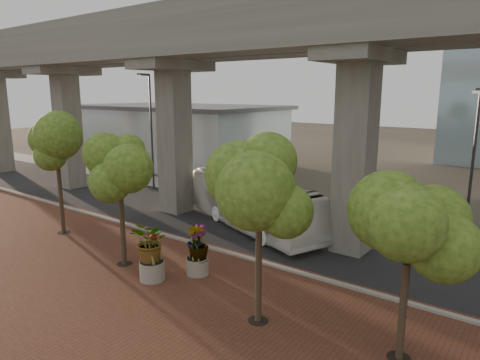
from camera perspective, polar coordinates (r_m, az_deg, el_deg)
The scene contains 18 objects.
ground at distance 23.31m, azimuth -1.39°, elevation -7.65°, with size 160.00×160.00×0.00m, color #312E24.
brick_plaza at distance 18.18m, azimuth -17.64°, elevation -13.93°, with size 70.00×13.00×0.06m, color brown.
asphalt_road at distance 24.82m, azimuth 1.48°, elevation -6.38°, with size 90.00×8.00×0.04m, color black.
curb_strip at distance 21.84m, azimuth -4.67°, elevation -8.83°, with size 70.00×0.25×0.16m, color gray.
far_sidewalk at distance 29.30m, azimuth 7.71°, elevation -3.63°, with size 90.00×3.00×0.06m, color gray.
transit_viaduct at distance 23.60m, azimuth 1.57°, elevation 10.63°, with size 72.00×5.60×12.40m.
station_pavilion at distance 47.51m, azimuth -8.54°, elevation 6.13°, with size 23.00×13.00×6.30m.
transit_bus at distance 24.45m, azimuth 1.49°, elevation -3.06°, with size 2.52×10.74×2.99m, color white.
fire_hydrant at distance 21.21m, azimuth -11.45°, elevation -8.30°, with size 0.52×0.46×1.03m.
planter_front at distance 18.03m, azimuth -11.77°, elevation -8.44°, with size 2.30×2.30×2.52m.
planter_right at distance 18.31m, azimuth -5.58°, elevation -8.62°, with size 2.05×2.05×2.18m.
planter_left at distance 18.35m, azimuth -5.83°, elevation -8.43°, with size 2.05×2.05×2.25m.
street_tree_far_west at distance 24.82m, azimuth -23.33°, elevation 4.54°, with size 3.90×3.90×6.78m.
street_tree_near_west at distance 19.27m, azimuth -15.79°, elevation 1.01°, with size 3.48×3.48×5.84m.
street_tree_near_east at distance 13.67m, azimuth 2.60°, elevation -1.26°, with size 3.81×3.81×6.36m.
street_tree_far_east at distance 12.72m, azimuth 21.67°, elevation -6.20°, with size 3.49×3.49×5.54m.
streetlamp_west at distance 34.34m, azimuth -11.91°, elevation 7.35°, with size 0.45×1.31×9.03m.
streetlamp_east at distance 23.25m, azimuth 28.62°, elevation 2.49°, with size 0.39×1.14×7.84m.
Camera 1 is at (13.60, -17.28, 7.73)m, focal length 32.00 mm.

